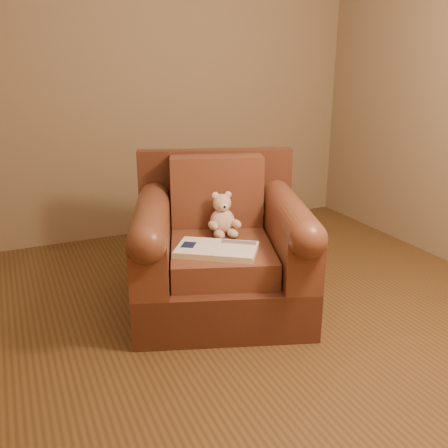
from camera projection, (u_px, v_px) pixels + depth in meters
name	position (u px, v px, depth m)	size (l,w,h in m)	color
floor	(239.00, 337.00, 2.87)	(4.00, 4.00, 0.00)	brown
room	(242.00, 15.00, 2.33)	(4.02, 4.02, 2.71)	#877053
armchair	(220.00, 251.00, 3.15)	(1.31, 1.28, 0.94)	#4B2619
teddy_bear	(223.00, 218.00, 3.18)	(0.20, 0.23, 0.28)	beige
guidebook	(217.00, 250.00, 2.89)	(0.54, 0.49, 0.04)	beige
side_table	(261.00, 237.00, 3.58)	(0.40, 0.40, 0.56)	gold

